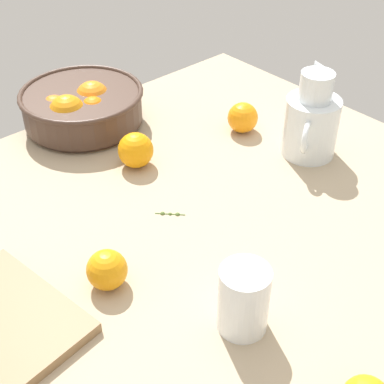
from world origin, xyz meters
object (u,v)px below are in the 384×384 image
fruit_bowl (82,106)px  loose_orange_0 (136,150)px  juice_pitcher (311,126)px  juice_glass (243,303)px  loose_orange_2 (243,118)px  loose_orange_1 (107,270)px

fruit_bowl → loose_orange_0: size_ratio=3.80×
juice_pitcher → juice_glass: size_ratio=1.71×
juice_glass → loose_orange_0: juice_glass is taller
juice_glass → loose_orange_2: juice_glass is taller
fruit_bowl → loose_orange_1: fruit_bowl is taller
loose_orange_1 → loose_orange_2: size_ratio=0.96×
loose_orange_0 → loose_orange_2: size_ratio=1.07×
loose_orange_1 → juice_pitcher: bearing=3.4°
juice_pitcher → loose_orange_2: juice_pitcher is taller
juice_pitcher → loose_orange_2: (-4.11, 16.23, -3.26)cm
juice_glass → loose_orange_0: size_ratio=1.51×
juice_pitcher → loose_orange_2: bearing=104.2°
juice_glass → loose_orange_0: (14.61, 45.77, -1.25)cm
loose_orange_0 → loose_orange_1: (-25.03, -24.92, -0.40)cm
juice_pitcher → juice_glass: 52.00cm
juice_glass → loose_orange_1: (-10.42, 20.85, -1.65)cm
fruit_bowl → loose_orange_2: bearing=-46.1°
juice_glass → loose_orange_2: (41.88, 40.45, -1.51)cm
fruit_bowl → loose_orange_2: (26.34, -27.35, -1.44)cm
loose_orange_1 → loose_orange_2: loose_orange_2 is taller
fruit_bowl → juice_pitcher: juice_pitcher is taller
loose_orange_0 → fruit_bowl: bearing=87.6°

